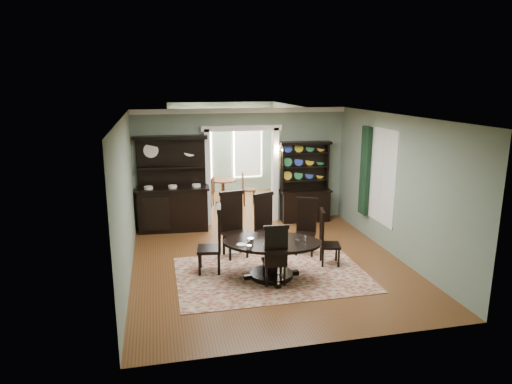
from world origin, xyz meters
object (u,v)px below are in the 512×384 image
(welsh_dresser, at_px, (305,192))
(parlor_table, at_px, (223,188))
(dining_table, at_px, (272,252))
(sideboard, at_px, (173,198))

(welsh_dresser, xyz_separation_m, parlor_table, (-1.88, 2.23, -0.28))
(dining_table, height_order, welsh_dresser, welsh_dresser)
(sideboard, distance_m, welsh_dresser, 3.47)
(welsh_dresser, relative_size, parlor_table, 2.64)
(sideboard, height_order, welsh_dresser, sideboard)
(parlor_table, bearing_deg, dining_table, -88.99)
(welsh_dresser, bearing_deg, parlor_table, 132.29)
(dining_table, relative_size, sideboard, 0.90)
(dining_table, relative_size, parlor_table, 2.64)
(parlor_table, bearing_deg, welsh_dresser, -49.84)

